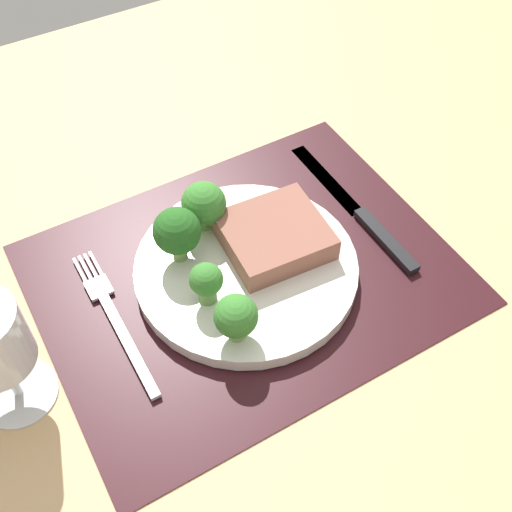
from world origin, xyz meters
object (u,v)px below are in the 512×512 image
object	(u,v)px
knife	(362,214)
plate	(246,268)
steak	(274,236)
fork	(115,319)

from	to	relation	value
knife	plate	bearing A→B (deg)	-178.31
steak	fork	xyz separation A→B (cm)	(-18.05, 0.62, -2.73)
fork	knife	size ratio (longest dim) A/B	0.83
plate	steak	xyz separation A→B (cm)	(3.86, 0.80, 2.18)
steak	knife	bearing A→B (deg)	-1.33
steak	fork	world-z (taller)	steak
plate	fork	distance (cm)	14.27
plate	knife	distance (cm)	15.29
steak	fork	bearing A→B (deg)	178.02
plate	steak	world-z (taller)	steak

